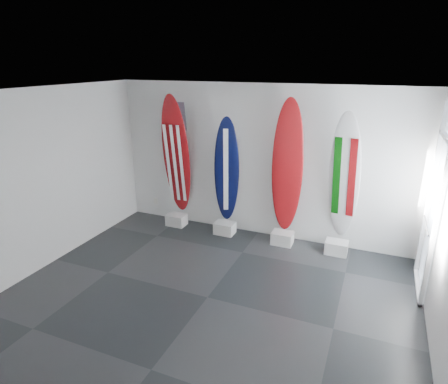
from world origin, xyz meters
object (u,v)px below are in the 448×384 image
at_px(surfboard_usa, 176,156).
at_px(surfboard_italy, 344,178).
at_px(surfboard_navy, 227,171).
at_px(surfboard_swiss, 287,167).

height_order(surfboard_usa, surfboard_italy, surfboard_usa).
relative_size(surfboard_usa, surfboard_navy, 1.19).
distance_m(surfboard_usa, surfboard_swiss, 2.34).
bearing_deg(surfboard_navy, surfboard_swiss, -19.39).
xyz_separation_m(surfboard_usa, surfboard_swiss, (2.34, 0.00, 0.00)).
distance_m(surfboard_navy, surfboard_swiss, 1.23).
bearing_deg(surfboard_usa, surfboard_italy, -5.36).
relative_size(surfboard_usa, surfboard_italy, 1.06).
bearing_deg(surfboard_navy, surfboard_usa, 160.61).
relative_size(surfboard_swiss, surfboard_italy, 1.05).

